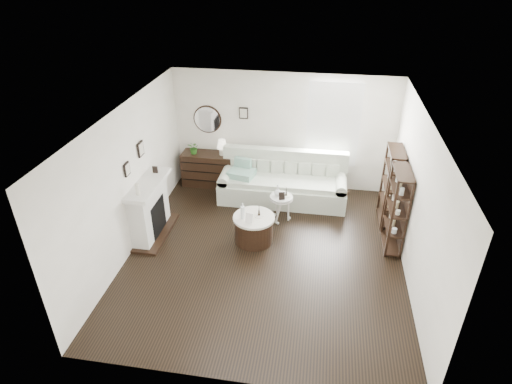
% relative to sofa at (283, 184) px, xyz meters
% --- Properties ---
extents(room, '(5.50, 5.50, 5.50)m').
position_rel_sofa_xyz_m(room, '(0.63, 0.61, 1.24)').
color(room, black).
rests_on(room, ground).
extents(fireplace, '(0.50, 1.40, 1.84)m').
position_rel_sofa_xyz_m(fireplace, '(-2.41, -1.79, 0.18)').
color(fireplace, silver).
rests_on(fireplace, ground).
extents(shelf_unit_far, '(0.30, 0.80, 1.60)m').
position_rel_sofa_xyz_m(shelf_unit_far, '(2.23, -0.54, 0.44)').
color(shelf_unit_far, black).
rests_on(shelf_unit_far, ground).
extents(shelf_unit_near, '(0.30, 0.80, 1.60)m').
position_rel_sofa_xyz_m(shelf_unit_near, '(2.23, -1.44, 0.44)').
color(shelf_unit_near, black).
rests_on(shelf_unit_near, ground).
extents(sofa, '(2.80, 0.97, 1.09)m').
position_rel_sofa_xyz_m(sofa, '(0.00, 0.00, 0.00)').
color(sofa, '#B2BDA9').
rests_on(sofa, ground).
extents(quilt, '(0.63, 0.56, 0.14)m').
position_rel_sofa_xyz_m(quilt, '(-0.92, -0.14, 0.27)').
color(quilt, '#227E60').
rests_on(quilt, sofa).
extents(suitcase, '(0.64, 0.44, 0.41)m').
position_rel_sofa_xyz_m(suitcase, '(1.10, -0.21, -0.16)').
color(suitcase, brown).
rests_on(suitcase, ground).
extents(dresser, '(1.21, 0.52, 0.81)m').
position_rel_sofa_xyz_m(dresser, '(-1.82, 0.38, 0.04)').
color(dresser, black).
rests_on(dresser, ground).
extents(table_lamp, '(0.25, 0.25, 0.37)m').
position_rel_sofa_xyz_m(table_lamp, '(-1.47, 0.38, 0.63)').
color(table_lamp, white).
rests_on(table_lamp, dresser).
extents(potted_plant, '(0.32, 0.30, 0.29)m').
position_rel_sofa_xyz_m(potted_plant, '(-2.12, 0.33, 0.59)').
color(potted_plant, '#28611B').
rests_on(potted_plant, dresser).
extents(drum_table, '(0.80, 0.80, 0.55)m').
position_rel_sofa_xyz_m(drum_table, '(-0.38, -1.71, -0.08)').
color(drum_table, black).
rests_on(drum_table, ground).
extents(pedestal_table, '(0.48, 0.48, 0.58)m').
position_rel_sofa_xyz_m(pedestal_table, '(0.06, -0.90, 0.17)').
color(pedestal_table, silver).
rests_on(pedestal_table, ground).
extents(eiffel_drum, '(0.14, 0.14, 0.20)m').
position_rel_sofa_xyz_m(eiffel_drum, '(-0.29, -1.65, 0.29)').
color(eiffel_drum, black).
rests_on(eiffel_drum, drum_table).
extents(bottle_drum, '(0.08, 0.08, 0.32)m').
position_rel_sofa_xyz_m(bottle_drum, '(-0.58, -1.80, 0.36)').
color(bottle_drum, silver).
rests_on(bottle_drum, drum_table).
extents(card_frame_drum, '(0.16, 0.09, 0.19)m').
position_rel_sofa_xyz_m(card_frame_drum, '(-0.43, -1.91, 0.29)').
color(card_frame_drum, white).
rests_on(card_frame_drum, drum_table).
extents(eiffel_ped, '(0.12, 0.12, 0.18)m').
position_rel_sofa_xyz_m(eiffel_ped, '(0.15, -0.87, 0.30)').
color(eiffel_ped, black).
rests_on(eiffel_ped, pedestal_table).
extents(flask_ped, '(0.14, 0.14, 0.26)m').
position_rel_sofa_xyz_m(flask_ped, '(-0.02, -0.88, 0.34)').
color(flask_ped, silver).
rests_on(flask_ped, pedestal_table).
extents(card_frame_ped, '(0.13, 0.08, 0.16)m').
position_rel_sofa_xyz_m(card_frame_ped, '(0.08, -1.03, 0.30)').
color(card_frame_ped, black).
rests_on(card_frame_ped, pedestal_table).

